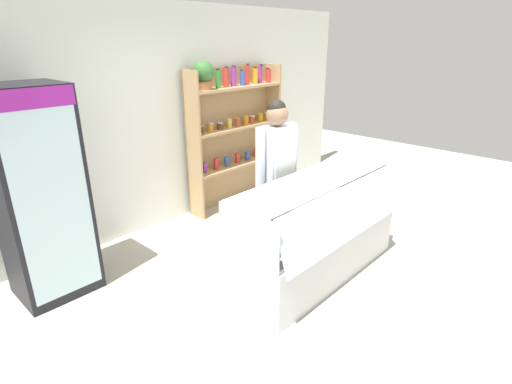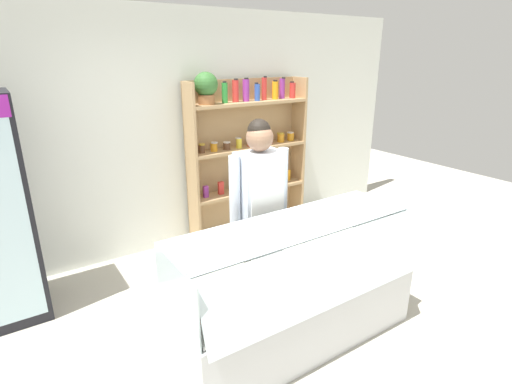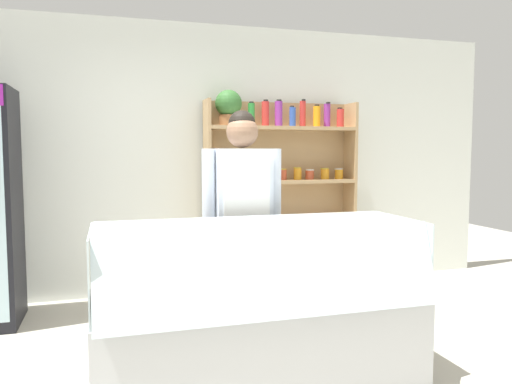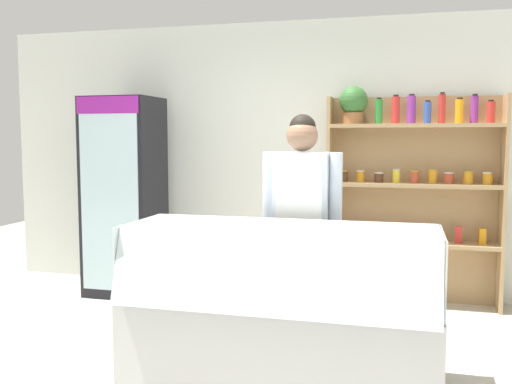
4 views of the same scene
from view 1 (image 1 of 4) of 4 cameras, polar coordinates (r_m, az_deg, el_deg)
The scene contains 6 objects.
ground_plane at distance 4.22m, azimuth 7.72°, elevation -11.84°, with size 12.00×12.00×0.00m, color #B7B2A3.
back_wall at distance 5.24m, azimuth -12.21°, elevation 10.40°, with size 6.80×0.10×2.70m, color silver.
drinks_fridge at distance 4.04m, azimuth -28.45°, elevation -0.49°, with size 0.68×0.61×1.95m.
shelving_unit at distance 5.64m, azimuth -3.54°, elevation 9.65°, with size 1.57×0.29×2.03m.
deli_display_case at distance 4.14m, azimuth 8.38°, elevation -7.55°, with size 1.97×0.77×1.01m.
shop_clerk at distance 4.20m, azimuth 2.96°, elevation 3.60°, with size 0.58×0.25×1.72m.
Camera 1 is at (-2.95, -1.98, 2.29)m, focal length 28.00 mm.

